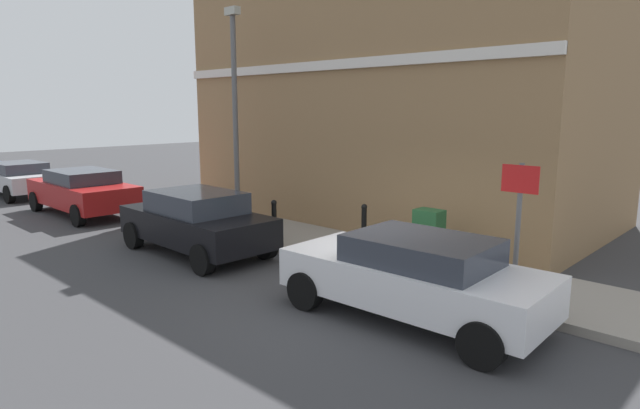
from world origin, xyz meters
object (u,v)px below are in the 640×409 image
(car_red, at_px, (83,191))
(bollard_far_kerb, at_px, (274,220))
(utility_cabinet, at_px, (428,240))
(lamppost, at_px, (235,108))
(car_silver, at_px, (18,178))
(street_sign, at_px, (519,213))
(car_white, at_px, (414,275))
(bollard_near_cabinet, at_px, (364,225))
(car_black, at_px, (196,221))

(car_red, bearing_deg, bollard_far_kerb, -169.72)
(utility_cabinet, height_order, lamppost, lamppost)
(car_silver, xyz_separation_m, street_sign, (1.45, -18.72, 0.96))
(car_white, bearing_deg, lamppost, -18.32)
(car_white, relative_size, car_red, 0.95)
(lamppost, bearing_deg, bollard_far_kerb, -108.03)
(car_white, xyz_separation_m, car_red, (0.09, 12.30, 0.02))
(bollard_near_cabinet, xyz_separation_m, lamppost, (-0.26, 4.22, 2.60))
(utility_cabinet, height_order, bollard_near_cabinet, utility_cabinet)
(bollard_far_kerb, bearing_deg, car_red, 99.65)
(car_black, xyz_separation_m, lamppost, (2.22, 1.32, 2.54))
(car_white, bearing_deg, bollard_far_kerb, -17.64)
(car_black, relative_size, lamppost, 0.71)
(bollard_far_kerb, relative_size, street_sign, 0.45)
(car_white, xyz_separation_m, bollard_far_kerb, (1.37, 4.78, -0.03))
(car_red, distance_m, car_silver, 5.42)
(car_red, relative_size, bollard_near_cabinet, 4.28)
(car_black, relative_size, bollard_far_kerb, 3.92)
(lamppost, bearing_deg, utility_cabinet, -88.47)
(car_white, distance_m, utility_cabinet, 2.56)
(car_red, relative_size, car_silver, 1.06)
(car_white, distance_m, car_red, 12.30)
(car_white, xyz_separation_m, street_sign, (1.39, -1.01, 0.93))
(bollard_near_cabinet, xyz_separation_m, street_sign, (-0.99, -3.90, 0.96))
(bollard_near_cabinet, xyz_separation_m, bollard_far_kerb, (-1.02, 1.88, 0.00))
(car_red, height_order, lamppost, lamppost)
(car_white, height_order, lamppost, lamppost)
(bollard_far_kerb, bearing_deg, car_silver, 96.30)
(lamppost, bearing_deg, car_silver, 101.67)
(car_white, bearing_deg, car_black, -0.73)
(car_white, relative_size, bollard_far_kerb, 4.08)
(car_red, bearing_deg, bollard_near_cabinet, -165.63)
(car_red, height_order, bollard_near_cabinet, car_red)
(utility_cabinet, xyz_separation_m, bollard_far_kerb, (-0.92, 3.62, 0.02))
(lamppost, bearing_deg, bollard_near_cabinet, -86.48)
(car_silver, distance_m, bollard_far_kerb, 13.02)
(utility_cabinet, height_order, street_sign, street_sign)
(bollard_near_cabinet, bearing_deg, lamppost, 93.52)
(bollard_near_cabinet, height_order, street_sign, street_sign)
(bollard_near_cabinet, relative_size, bollard_far_kerb, 1.00)
(car_red, height_order, street_sign, street_sign)
(street_sign, height_order, lamppost, lamppost)
(car_black, relative_size, street_sign, 1.77)
(car_silver, xyz_separation_m, bollard_far_kerb, (1.43, -12.94, 0.00))
(utility_cabinet, distance_m, bollard_far_kerb, 3.73)
(bollard_far_kerb, bearing_deg, street_sign, -89.74)
(utility_cabinet, height_order, bollard_far_kerb, utility_cabinet)
(bollard_near_cabinet, relative_size, street_sign, 0.45)
(car_red, bearing_deg, car_silver, 2.21)
(car_silver, relative_size, lamppost, 0.73)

